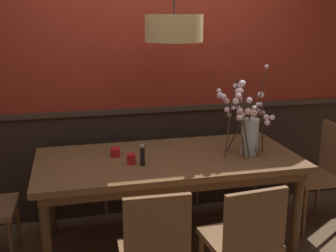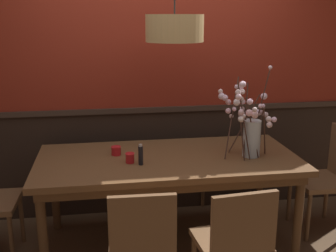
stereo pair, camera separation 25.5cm
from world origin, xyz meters
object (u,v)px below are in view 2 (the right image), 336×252
object	(u,v)px
chair_near_side_left	(142,250)
candle_holder_nearer_edge	(130,158)
vase_with_blossoms	(250,128)
condiment_bottle	(141,155)
chair_head_east_end	(329,174)
chair_far_side_right	(182,148)
chair_near_side_right	(235,241)
dining_table	(168,166)
chair_far_side_left	(124,152)
candle_holder_nearer_center	(116,151)
pendant_lamp	(175,28)

from	to	relation	value
chair_near_side_left	candle_holder_nearer_edge	size ratio (longest dim) A/B	11.49
chair_near_side_left	vase_with_blossoms	size ratio (longest dim) A/B	1.27
chair_near_side_left	condiment_bottle	bearing A→B (deg)	84.88
chair_head_east_end	chair_far_side_right	xyz separation A→B (m)	(-1.17, 0.87, 0.02)
chair_near_side_right	vase_with_blossoms	xyz separation A→B (m)	(0.37, 0.82, 0.50)
dining_table	chair_head_east_end	xyz separation A→B (m)	(1.45, 0.02, -0.16)
chair_far_side_left	candle_holder_nearer_center	size ratio (longest dim) A/B	11.48
chair_near_side_left	candle_holder_nearer_center	bearing A→B (deg)	96.05
chair_near_side_left	chair_far_side_left	xyz separation A→B (m)	(-0.01, 1.86, 0.01)
chair_far_side_left	candle_holder_nearer_edge	xyz separation A→B (m)	(0.00, -1.03, 0.30)
candle_holder_nearer_center	candle_holder_nearer_edge	world-z (taller)	candle_holder_nearer_edge
chair_head_east_end	chair_near_side_left	xyz separation A→B (m)	(-1.76, -0.94, -0.02)
chair_near_side_right	vase_with_blossoms	size ratio (longest dim) A/B	1.22
chair_head_east_end	condiment_bottle	distance (m)	1.73
vase_with_blossoms	pendant_lamp	distance (m)	0.99
candle_holder_nearer_edge	condiment_bottle	world-z (taller)	condiment_bottle
chair_far_side_right	candle_holder_nearer_edge	bearing A→B (deg)	-121.41
chair_near_side_right	chair_far_side_left	bearing A→B (deg)	108.19
chair_head_east_end	chair_far_side_left	distance (m)	1.99
dining_table	vase_with_blossoms	world-z (taller)	vase_with_blossoms
chair_far_side_left	vase_with_blossoms	xyz separation A→B (m)	(0.97, -1.02, 0.49)
condiment_bottle	candle_holder_nearer_edge	bearing A→B (deg)	144.08
dining_table	chair_far_side_left	size ratio (longest dim) A/B	2.23
chair_far_side_left	pendant_lamp	xyz separation A→B (m)	(0.38, -0.89, 1.27)
vase_with_blossoms	candle_holder_nearer_center	bearing A→B (deg)	169.85
dining_table	chair_far_side_right	distance (m)	0.95
dining_table	vase_with_blossoms	xyz separation A→B (m)	(0.65, -0.08, 0.32)
chair_far_side_right	candle_holder_nearer_center	world-z (taller)	chair_far_side_right
chair_head_east_end	chair_far_side_left	xyz separation A→B (m)	(-1.77, 0.92, -0.01)
chair_far_side_left	vase_with_blossoms	distance (m)	1.49
vase_with_blossoms	pendant_lamp	bearing A→B (deg)	168.18
candle_holder_nearer_center	candle_holder_nearer_edge	xyz separation A→B (m)	(0.10, -0.20, 0.00)
dining_table	chair_far_side_right	bearing A→B (deg)	72.26
candle_holder_nearer_center	chair_head_east_end	bearing A→B (deg)	-2.80
dining_table	candle_holder_nearer_center	size ratio (longest dim) A/B	25.64
chair_head_east_end	chair_near_side_right	world-z (taller)	chair_head_east_end
chair_far_side_right	condiment_bottle	size ratio (longest dim) A/B	5.93
candle_holder_nearer_center	condiment_bottle	distance (m)	0.32
dining_table	chair_far_side_right	world-z (taller)	chair_far_side_right
dining_table	pendant_lamp	world-z (taller)	pendant_lamp
candle_holder_nearer_center	pendant_lamp	distance (m)	1.09
chair_near_side_left	candle_holder_nearer_center	distance (m)	1.08
candle_holder_nearer_center	chair_far_side_right	bearing A→B (deg)	48.03
chair_near_side_left	pendant_lamp	xyz separation A→B (m)	(0.36, 0.97, 1.28)
dining_table	chair_far_side_right	xyz separation A→B (m)	(0.29, 0.89, -0.15)
chair_near_side_right	candle_holder_nearer_edge	distance (m)	1.06
chair_far_side_left	vase_with_blossoms	world-z (taller)	vase_with_blossoms
chair_far_side_right	vase_with_blossoms	xyz separation A→B (m)	(0.37, -0.97, 0.46)
chair_near_side_left	vase_with_blossoms	world-z (taller)	vase_with_blossoms
chair_far_side_right	condiment_bottle	distance (m)	1.20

